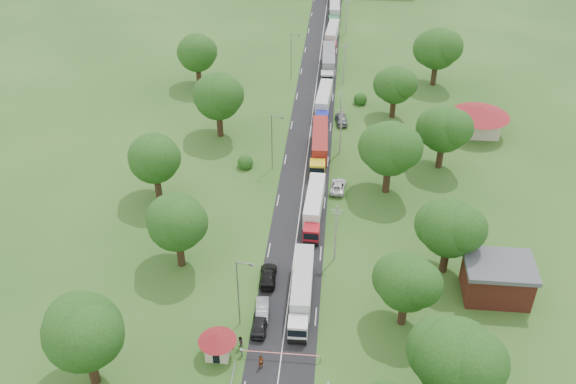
# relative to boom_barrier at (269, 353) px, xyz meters

# --- Properties ---
(ground) EXTENTS (260.00, 260.00, 0.00)m
(ground) POSITION_rel_boom_barrier_xyz_m (1.36, 25.00, -0.89)
(ground) COLOR #264D19
(ground) RESTS_ON ground
(road) EXTENTS (8.00, 200.00, 0.04)m
(road) POSITION_rel_boom_barrier_xyz_m (1.36, 45.00, -0.89)
(road) COLOR black
(road) RESTS_ON ground
(boom_barrier) EXTENTS (9.22, 0.35, 1.18)m
(boom_barrier) POSITION_rel_boom_barrier_xyz_m (0.00, 0.00, 0.00)
(boom_barrier) COLOR slate
(boom_barrier) RESTS_ON ground
(guard_booth) EXTENTS (4.40, 4.40, 3.45)m
(guard_booth) POSITION_rel_boom_barrier_xyz_m (-5.84, -0.00, 1.27)
(guard_booth) COLOR beige
(guard_booth) RESTS_ON ground
(info_sign) EXTENTS (0.12, 3.10, 4.10)m
(info_sign) POSITION_rel_boom_barrier_xyz_m (6.56, 60.00, 2.11)
(info_sign) COLOR slate
(info_sign) RESTS_ON ground
(pole_1) EXTENTS (1.60, 0.24, 9.00)m
(pole_1) POSITION_rel_boom_barrier_xyz_m (6.86, 18.00, 3.79)
(pole_1) COLOR gray
(pole_1) RESTS_ON ground
(pole_2) EXTENTS (1.60, 0.24, 9.00)m
(pole_2) POSITION_rel_boom_barrier_xyz_m (6.86, 46.00, 3.79)
(pole_2) COLOR gray
(pole_2) RESTS_ON ground
(pole_3) EXTENTS (1.60, 0.24, 9.00)m
(pole_3) POSITION_rel_boom_barrier_xyz_m (6.86, 74.00, 3.79)
(pole_3) COLOR gray
(pole_3) RESTS_ON ground
(pole_4) EXTENTS (1.60, 0.24, 9.00)m
(pole_4) POSITION_rel_boom_barrier_xyz_m (6.86, 102.00, 3.79)
(pole_4) COLOR gray
(pole_4) RESTS_ON ground
(lamp_0) EXTENTS (2.03, 0.22, 10.00)m
(lamp_0) POSITION_rel_boom_barrier_xyz_m (-3.99, 5.00, 4.66)
(lamp_0) COLOR slate
(lamp_0) RESTS_ON ground
(lamp_1) EXTENTS (2.03, 0.22, 10.00)m
(lamp_1) POSITION_rel_boom_barrier_xyz_m (-3.99, 40.00, 4.66)
(lamp_1) COLOR slate
(lamp_1) RESTS_ON ground
(lamp_2) EXTENTS (2.03, 0.22, 10.00)m
(lamp_2) POSITION_rel_boom_barrier_xyz_m (-3.99, 75.00, 4.66)
(lamp_2) COLOR slate
(lamp_2) RESTS_ON ground
(tree_1) EXTENTS (9.60, 9.60, 12.05)m
(tree_1) POSITION_rel_boom_barrier_xyz_m (19.34, -4.83, 6.96)
(tree_1) COLOR #382616
(tree_1) RESTS_ON ground
(tree_2) EXTENTS (8.00, 8.00, 10.10)m
(tree_2) POSITION_rel_boom_barrier_xyz_m (15.35, 7.14, 5.70)
(tree_2) COLOR #382616
(tree_2) RESTS_ON ground
(tree_3) EXTENTS (8.80, 8.80, 11.07)m
(tree_3) POSITION_rel_boom_barrier_xyz_m (21.35, 17.16, 6.33)
(tree_3) COLOR #382616
(tree_3) RESTS_ON ground
(tree_4) EXTENTS (9.60, 9.60, 12.05)m
(tree_4) POSITION_rel_boom_barrier_xyz_m (14.34, 35.17, 6.96)
(tree_4) COLOR #382616
(tree_4) RESTS_ON ground
(tree_5) EXTENTS (8.80, 8.80, 11.07)m
(tree_5) POSITION_rel_boom_barrier_xyz_m (23.35, 43.16, 6.33)
(tree_5) COLOR #382616
(tree_5) RESTS_ON ground
(tree_6) EXTENTS (8.00, 8.00, 10.10)m
(tree_6) POSITION_rel_boom_barrier_xyz_m (16.35, 60.14, 5.70)
(tree_6) COLOR #382616
(tree_6) RESTS_ON ground
(tree_7) EXTENTS (9.60, 9.60, 12.05)m
(tree_7) POSITION_rel_boom_barrier_xyz_m (25.34, 75.17, 6.96)
(tree_7) COLOR #382616
(tree_7) RESTS_ON ground
(tree_9) EXTENTS (9.60, 9.60, 12.05)m
(tree_9) POSITION_rel_boom_barrier_xyz_m (-18.66, -4.83, 6.96)
(tree_9) COLOR #382616
(tree_9) RESTS_ON ground
(tree_10) EXTENTS (8.80, 8.80, 11.07)m
(tree_10) POSITION_rel_boom_barrier_xyz_m (-13.65, 15.16, 6.33)
(tree_10) COLOR #382616
(tree_10) RESTS_ON ground
(tree_11) EXTENTS (8.80, 8.80, 11.07)m
(tree_11) POSITION_rel_boom_barrier_xyz_m (-20.65, 30.16, 6.33)
(tree_11) COLOR #382616
(tree_11) RESTS_ON ground
(tree_12) EXTENTS (9.60, 9.60, 12.05)m
(tree_12) POSITION_rel_boom_barrier_xyz_m (-14.66, 50.17, 6.96)
(tree_12) COLOR #382616
(tree_12) RESTS_ON ground
(tree_13) EXTENTS (8.80, 8.80, 11.07)m
(tree_13) POSITION_rel_boom_barrier_xyz_m (-22.65, 70.16, 6.33)
(tree_13) COLOR #382616
(tree_13) RESTS_ON ground
(house_brick) EXTENTS (8.60, 6.60, 5.20)m
(house_brick) POSITION_rel_boom_barrier_xyz_m (27.36, 13.00, 1.76)
(house_brick) COLOR maroon
(house_brick) RESTS_ON ground
(house_cream) EXTENTS (10.08, 10.08, 5.80)m
(house_cream) POSITION_rel_boom_barrier_xyz_m (31.36, 55.00, 2.75)
(house_cream) COLOR beige
(house_cream) RESTS_ON ground
(truck_0) EXTENTS (2.57, 14.02, 3.89)m
(truck_0) POSITION_rel_boom_barrier_xyz_m (3.02, 9.49, 1.17)
(truck_0) COLOR white
(truck_0) RESTS_ON ground
(truck_1) EXTENTS (2.73, 13.50, 3.73)m
(truck_1) POSITION_rel_boom_barrier_xyz_m (3.49, 27.24, 1.09)
(truck_1) COLOR #A8131E
(truck_1) RESTS_ON ground
(truck_2) EXTENTS (3.00, 14.97, 4.14)m
(truck_2) POSITION_rel_boom_barrier_xyz_m (3.41, 44.50, 1.31)
(truck_2) COLOR gold
(truck_2) RESTS_ON ground
(truck_3) EXTENTS (2.93, 13.63, 3.76)m
(truck_3) POSITION_rel_boom_barrier_xyz_m (3.33, 61.25, 1.11)
(truck_3) COLOR #1A249C
(truck_3) RESTS_ON ground
(truck_4) EXTENTS (2.99, 15.32, 4.24)m
(truck_4) POSITION_rel_boom_barrier_xyz_m (3.51, 79.09, 1.36)
(truck_4) COLOR silver
(truck_4) RESTS_ON ground
(truck_5) EXTENTS (3.05, 13.69, 3.78)m
(truck_5) POSITION_rel_boom_barrier_xyz_m (3.71, 95.28, 1.11)
(truck_5) COLOR #B71C33
(truck_5) RESTS_ON ground
(truck_6) EXTENTS (2.93, 14.43, 3.99)m
(truck_6) POSITION_rel_boom_barrier_xyz_m (3.71, 112.13, 1.23)
(truck_6) COLOR #2A7040
(truck_6) RESTS_ON ground
(car_lane_front) EXTENTS (1.92, 4.70, 1.60)m
(car_lane_front) POSITION_rel_boom_barrier_xyz_m (-1.64, 4.48, -0.09)
(car_lane_front) COLOR black
(car_lane_front) RESTS_ON ground
(car_lane_mid) EXTENTS (2.00, 4.56, 1.46)m
(car_lane_mid) POSITION_rel_boom_barrier_xyz_m (-1.64, 7.00, -0.16)
(car_lane_mid) COLOR #989AA0
(car_lane_mid) RESTS_ON ground
(car_lane_rear) EXTENTS (2.38, 5.36, 1.53)m
(car_lane_rear) POSITION_rel_boom_barrier_xyz_m (-1.64, 13.00, -0.13)
(car_lane_rear) COLOR black
(car_lane_rear) RESTS_ON ground
(car_verge_near) EXTENTS (2.67, 5.12, 1.38)m
(car_verge_near) POSITION_rel_boom_barrier_xyz_m (6.86, 34.74, -0.20)
(car_verge_near) COLOR silver
(car_verge_near) RESTS_ON ground
(car_verge_far) EXTENTS (2.60, 5.06, 1.65)m
(car_verge_far) POSITION_rel_boom_barrier_xyz_m (6.88, 56.76, -0.07)
(car_verge_far) COLOR slate
(car_verge_far) RESTS_ON ground
(pedestrian_near) EXTENTS (0.80, 0.77, 1.85)m
(pedestrian_near) POSITION_rel_boom_barrier_xyz_m (-0.74, -1.39, 0.03)
(pedestrian_near) COLOR gray
(pedestrian_near) RESTS_ON ground
(pedestrian_booth) EXTENTS (1.08, 1.11, 1.80)m
(pedestrian_booth) POSITION_rel_boom_barrier_xyz_m (-3.44, 1.17, 0.01)
(pedestrian_booth) COLOR gray
(pedestrian_booth) RESTS_ON ground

